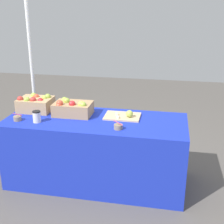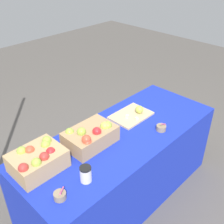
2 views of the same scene
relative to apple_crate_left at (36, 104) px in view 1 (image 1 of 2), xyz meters
The scene contains 9 objects.
ground_plane 1.11m from the apple_crate_left, 10.89° to the right, with size 10.00×10.00×0.00m, color #56514C.
table 0.87m from the apple_crate_left, 10.89° to the right, with size 1.90×0.76×0.74m, color #192DB7.
apple_crate_left is the anchor object (origin of this frame).
apple_crate_middle 0.46m from the apple_crate_left, ahead, with size 0.41×0.27×0.19m.
cutting_board_front 1.01m from the apple_crate_left, ahead, with size 0.38×0.27×0.09m.
sample_bowl_near 0.34m from the apple_crate_left, 100.06° to the right, with size 0.09×0.09×0.10m.
sample_bowl_mid 1.07m from the apple_crate_left, 19.37° to the right, with size 0.09×0.09×0.10m.
coffee_cup 0.37m from the apple_crate_left, 64.46° to the right, with size 0.08×0.08×0.12m.
tent_pole 0.77m from the apple_crate_left, 116.60° to the left, with size 0.04×0.04×2.23m, color white.
Camera 1 is at (0.74, -2.90, 1.89)m, focal length 48.87 mm.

